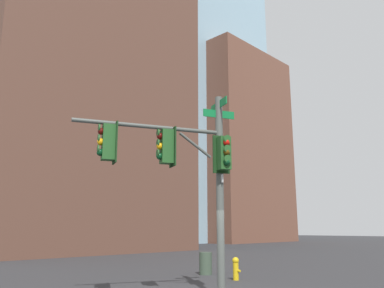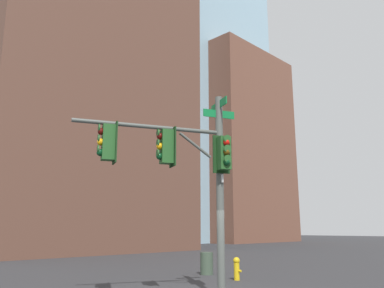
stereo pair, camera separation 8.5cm
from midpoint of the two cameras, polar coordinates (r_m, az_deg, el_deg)
signal_pole_assembly at (r=11.64m, az=-1.11°, el=-2.50°), size 2.54×4.49×6.04m
fire_hydrant at (r=16.30m, az=6.18°, el=-17.32°), size 0.34×0.26×0.87m
litter_bin at (r=18.10m, az=1.83°, el=-16.84°), size 0.56×0.56×0.95m
building_brick_midblock at (r=66.31m, az=2.92°, el=-0.98°), size 20.85×16.83×29.46m
building_glass_tower at (r=79.42m, az=-5.58°, el=18.75°), size 31.97×26.89×85.22m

